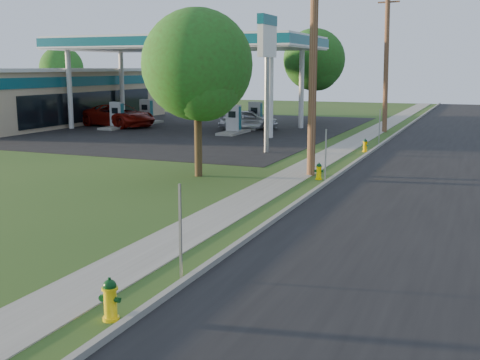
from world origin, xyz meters
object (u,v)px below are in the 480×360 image
object	(u,v)px
tree_back	(62,70)
price_pylon	(267,44)
car_red	(119,115)
car_silver	(248,120)
hydrant_far	(365,145)
fuel_pump_ne	(234,123)
hydrant_mid	(319,171)
utility_pole_mid	(313,50)
fuel_pump_se	(255,118)
hydrant_near	(110,299)
tree_verge	(199,69)
utility_pole_far	(386,60)
fuel_pump_sw	(146,115)
tree_lot	(315,62)
fuel_pump_nw	(117,119)

from	to	relation	value
tree_back	price_pylon	bearing A→B (deg)	-34.32
car_red	car_silver	distance (m)	9.73
price_pylon	hydrant_far	world-z (taller)	price_pylon
fuel_pump_ne	hydrant_mid	distance (m)	16.76
car_silver	utility_pole_mid	bearing A→B (deg)	-171.18
fuel_pump_se	car_silver	bearing A→B (deg)	-96.70
hydrant_near	hydrant_mid	bearing A→B (deg)	90.56
hydrant_near	tree_back	bearing A→B (deg)	129.28
tree_verge	tree_back	distance (m)	38.21
utility_pole_far	tree_back	xyz separation A→B (m)	(-31.63, 6.43, -0.74)
utility_pole_mid	price_pylon	size ratio (longest dim) A/B	1.43
fuel_pump_se	fuel_pump_ne	bearing A→B (deg)	-90.00
fuel_pump_se	price_pylon	distance (m)	13.40
utility_pole_mid	tree_back	distance (m)	39.97
fuel_pump_sw	car_red	xyz separation A→B (m)	(-0.70, -2.75, 0.11)
fuel_pump_ne	fuel_pump_se	world-z (taller)	same
tree_lot	utility_pole_far	bearing A→B (deg)	-40.63
fuel_pump_ne	tree_verge	distance (m)	16.15
utility_pole_far	fuel_pump_se	world-z (taller)	utility_pole_far
car_silver	tree_back	bearing A→B (deg)	48.71
tree_verge	tree_lot	bearing A→B (deg)	95.28
utility_pole_far	tree_back	distance (m)	32.28
fuel_pump_se	hydrant_near	bearing A→B (deg)	-73.35
car_silver	price_pylon	bearing A→B (deg)	-174.55
utility_pole_far	fuel_pump_nw	xyz separation A→B (m)	(-17.90, -5.00, -4.08)
car_red	tree_lot	bearing A→B (deg)	-36.36
hydrant_mid	car_silver	distance (m)	19.32
utility_pole_far	hydrant_mid	xyz separation A→B (m)	(0.56, -18.83, -4.48)
car_silver	fuel_pump_se	bearing A→B (deg)	-27.41
tree_back	car_red	xyz separation A→B (m)	(13.02, -10.18, -3.23)
fuel_pump_se	hydrant_far	xyz separation A→B (m)	(9.62, -9.29, -0.39)
utility_pole_mid	hydrant_near	xyz separation A→B (m)	(0.70, -15.10, -4.58)
price_pylon	tree_verge	xyz separation A→B (m)	(-0.11, -7.48, -1.20)
tree_back	hydrant_far	bearing A→B (deg)	-27.32
fuel_pump_ne	fuel_pump_se	distance (m)	4.00
fuel_pump_nw	tree_verge	size ratio (longest dim) A/B	0.49
fuel_pump_sw	price_pylon	world-z (taller)	price_pylon
tree_back	utility_pole_far	bearing A→B (deg)	-11.48
fuel_pump_sw	tree_verge	xyz separation A→B (m)	(13.89, -18.98, 3.51)
utility_pole_mid	tree_lot	size ratio (longest dim) A/B	1.34
tree_lot	hydrant_mid	world-z (taller)	tree_lot
utility_pole_far	hydrant_near	size ratio (longest dim) A/B	12.34
tree_back	hydrant_mid	bearing A→B (deg)	-38.12
price_pylon	car_silver	size ratio (longest dim) A/B	1.64
fuel_pump_ne	tree_back	world-z (taller)	tree_back
fuel_pump_ne	tree_back	xyz separation A→B (m)	(-22.73, 11.43, 3.34)
utility_pole_far	utility_pole_mid	bearing A→B (deg)	-90.00
hydrant_far	car_silver	bearing A→B (deg)	139.85
fuel_pump_sw	hydrant_mid	distance (m)	25.67
tree_lot	hydrant_far	distance (m)	17.82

